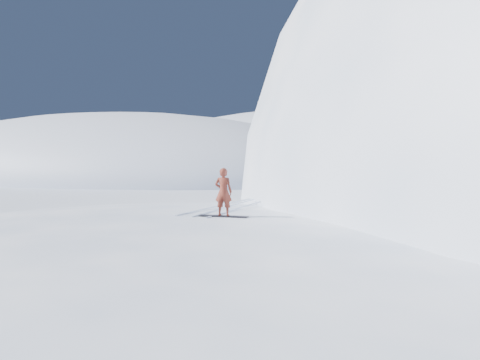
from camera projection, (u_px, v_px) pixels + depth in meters
The scene contains 9 objects.
ground at pixel (123, 325), 10.81m from camera, with size 400.00×400.00×0.00m, color white.
near_ridge at pixel (222, 299), 12.85m from camera, with size 36.00×28.00×4.80m, color white.
far_ridge_a at pixel (102, 176), 98.23m from camera, with size 120.00×70.00×28.00m, color white.
far_ridge_c at pixel (307, 172), 125.49m from camera, with size 140.00×90.00×36.00m, color white.
wind_bumps at pixel (163, 298), 12.90m from camera, with size 16.00×14.40×1.00m.
snowboard at pixel (223, 216), 13.34m from camera, with size 1.56×0.29×0.03m, color black.
snowboarder at pixel (223, 192), 13.30m from camera, with size 0.55×0.36×1.50m, color maroon.
vapor_plume at pixel (65, 182), 74.05m from camera, with size 9.56×7.65×6.69m, color white.
board_tracks at pixel (229, 206), 16.04m from camera, with size 1.94×5.96×0.04m.
Camera 1 is at (8.00, -7.55, 4.24)m, focal length 32.00 mm.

